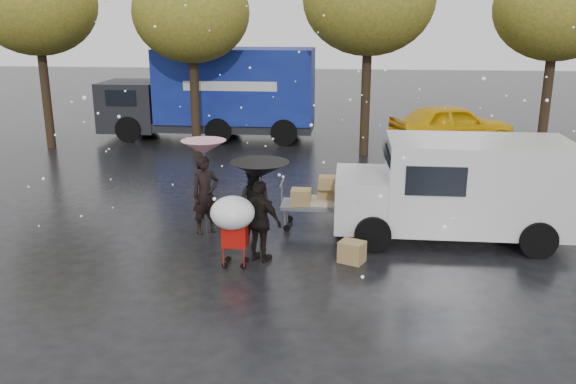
# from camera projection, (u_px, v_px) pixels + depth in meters

# --- Properties ---
(ground) EXTENTS (90.00, 90.00, 0.00)m
(ground) POSITION_uv_depth(u_px,v_px,m) (247.00, 261.00, 12.18)
(ground) COLOR black
(ground) RESTS_ON ground
(person_pink) EXTENTS (0.77, 0.73, 1.77)m
(person_pink) POSITION_uv_depth(u_px,v_px,m) (206.00, 195.00, 13.52)
(person_pink) COLOR black
(person_pink) RESTS_ON ground
(person_middle) EXTENTS (0.92, 0.79, 1.63)m
(person_middle) POSITION_uv_depth(u_px,v_px,m) (256.00, 206.00, 12.98)
(person_middle) COLOR black
(person_middle) RESTS_ON ground
(person_black) EXTENTS (1.04, 0.81, 1.65)m
(person_black) POSITION_uv_depth(u_px,v_px,m) (260.00, 221.00, 11.96)
(person_black) COLOR black
(person_black) RESTS_ON ground
(umbrella_pink) EXTENTS (0.98, 0.98, 2.11)m
(umbrella_pink) POSITION_uv_depth(u_px,v_px,m) (204.00, 147.00, 13.22)
(umbrella_pink) COLOR #4C4C4C
(umbrella_pink) RESTS_ON ground
(umbrella_black) EXTENTS (1.16, 1.16, 2.02)m
(umbrella_black) POSITION_uv_depth(u_px,v_px,m) (260.00, 170.00, 11.67)
(umbrella_black) COLOR #4C4C4C
(umbrella_black) RESTS_ON ground
(vendor_cart) EXTENTS (1.52, 0.80, 1.27)m
(vendor_cart) POSITION_uv_depth(u_px,v_px,m) (318.00, 198.00, 13.85)
(vendor_cart) COLOR slate
(vendor_cart) RESTS_ON ground
(shopping_cart) EXTENTS (0.84, 0.84, 1.46)m
(shopping_cart) POSITION_uv_depth(u_px,v_px,m) (233.00, 217.00, 11.49)
(shopping_cart) COLOR red
(shopping_cart) RESTS_ON ground
(white_van) EXTENTS (4.91, 2.18, 2.20)m
(white_van) POSITION_uv_depth(u_px,v_px,m) (458.00, 187.00, 13.09)
(white_van) COLOR silver
(white_van) RESTS_ON ground
(blue_truck) EXTENTS (8.30, 2.60, 3.50)m
(blue_truck) POSITION_uv_depth(u_px,v_px,m) (215.00, 94.00, 23.79)
(blue_truck) COLOR navy
(blue_truck) RESTS_ON ground
(box_ground_near) EXTENTS (0.59, 0.54, 0.43)m
(box_ground_near) POSITION_uv_depth(u_px,v_px,m) (352.00, 252.00, 12.06)
(box_ground_near) COLOR brown
(box_ground_near) RESTS_ON ground
(box_ground_far) EXTENTS (0.55, 0.47, 0.38)m
(box_ground_far) POSITION_uv_depth(u_px,v_px,m) (377.00, 229.00, 13.39)
(box_ground_far) COLOR brown
(box_ground_far) RESTS_ON ground
(yellow_taxi) EXTENTS (5.03, 3.39, 1.59)m
(yellow_taxi) POSITION_uv_depth(u_px,v_px,m) (452.00, 125.00, 22.61)
(yellow_taxi) COLOR yellow
(yellow_taxi) RESTS_ON ground
(tree_row) EXTENTS (21.60, 4.40, 7.12)m
(tree_row) POSITION_uv_depth(u_px,v_px,m) (280.00, 6.00, 20.37)
(tree_row) COLOR black
(tree_row) RESTS_ON ground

